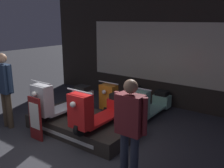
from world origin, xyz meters
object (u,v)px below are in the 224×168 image
at_px(person_right_browsing, 130,123).
at_px(price_sign_board, 35,119).
at_px(scooter_display_right, 100,110).
at_px(scooter_backrow_1, 150,104).
at_px(scooter_display_left, 62,100).
at_px(person_left_browsing, 5,85).
at_px(scooter_backrow_0, 121,97).

xyz_separation_m(person_right_browsing, price_sign_board, (-2.30, -0.03, -0.49)).
height_order(scooter_display_right, person_right_browsing, person_right_browsing).
bearing_deg(scooter_backrow_1, price_sign_board, -117.03).
bearing_deg(price_sign_board, scooter_backrow_1, 62.97).
height_order(scooter_display_left, person_right_browsing, person_right_browsing).
distance_m(scooter_backrow_1, person_right_browsing, 2.82).
bearing_deg(scooter_backrow_1, person_left_browsing, -133.01).
xyz_separation_m(scooter_display_left, scooter_backrow_0, (0.44, 1.78, -0.31)).
xyz_separation_m(scooter_display_left, scooter_display_right, (1.11, 0.00, 0.00)).
bearing_deg(scooter_display_left, scooter_backrow_0, 76.12).
bearing_deg(person_left_browsing, scooter_display_right, 20.41).
relative_size(scooter_backrow_1, price_sign_board, 1.80).
xyz_separation_m(scooter_display_right, price_sign_board, (-1.06, -0.82, -0.18)).
distance_m(scooter_backrow_1, price_sign_board, 2.92).
xyz_separation_m(scooter_backrow_0, scooter_backrow_1, (0.94, 0.00, 0.00)).
distance_m(person_left_browsing, price_sign_board, 1.20).
xyz_separation_m(scooter_display_left, price_sign_board, (0.05, -0.82, -0.18)).
xyz_separation_m(scooter_display_right, scooter_backrow_1, (0.26, 1.78, -0.31)).
relative_size(scooter_display_right, person_right_browsing, 1.03).
distance_m(scooter_display_left, scooter_display_right, 1.11).
relative_size(scooter_backrow_0, person_right_browsing, 1.03).
bearing_deg(scooter_backrow_0, person_right_browsing, -53.42).
distance_m(scooter_display_right, person_left_browsing, 2.31).
bearing_deg(price_sign_board, scooter_display_left, 93.42).
relative_size(person_left_browsing, person_right_browsing, 1.07).
bearing_deg(person_right_browsing, person_left_browsing, 180.00).
distance_m(scooter_display_left, price_sign_board, 0.84).
xyz_separation_m(person_left_browsing, person_right_browsing, (3.37, -0.00, -0.05)).
height_order(scooter_display_right, scooter_backrow_0, scooter_display_right).
bearing_deg(scooter_backrow_1, person_right_browsing, -69.27).
relative_size(person_left_browsing, price_sign_board, 1.87).
bearing_deg(scooter_display_right, scooter_backrow_0, 110.74).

